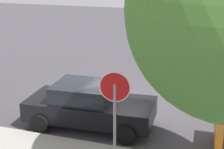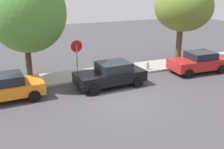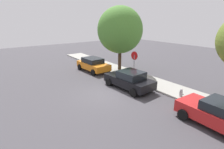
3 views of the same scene
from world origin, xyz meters
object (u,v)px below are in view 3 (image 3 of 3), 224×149
at_px(parked_car_black, 129,80).
at_px(stop_sign, 134,60).
at_px(street_tree_near_corner, 120,30).
at_px(fire_hydrant, 181,93).
at_px(parked_car_orange, 93,64).
at_px(parked_car_red, 219,114).

bearing_deg(parked_car_black, stop_sign, 128.51).
distance_m(stop_sign, parked_car_black, 2.72).
height_order(stop_sign, street_tree_near_corner, street_tree_near_corner).
relative_size(parked_car_black, street_tree_near_corner, 0.64).
bearing_deg(fire_hydrant, parked_car_black, -154.17).
height_order(parked_car_black, parked_car_orange, parked_car_black).
height_order(parked_car_orange, fire_hydrant, parked_car_orange).
xyz_separation_m(parked_car_orange, parked_car_red, (13.00, -0.07, -0.01)).
bearing_deg(parked_car_orange, street_tree_near_corner, 50.09).
bearing_deg(parked_car_black, fire_hydrant, 25.83).
bearing_deg(parked_car_red, stop_sign, 167.91).
bearing_deg(fire_hydrant, stop_sign, 177.81).
xyz_separation_m(stop_sign, fire_hydrant, (5.16, -0.20, -1.49)).
xyz_separation_m(parked_car_black, fire_hydrant, (3.61, 1.75, -0.39)).
relative_size(parked_car_red, street_tree_near_corner, 0.61).
xyz_separation_m(stop_sign, parked_car_orange, (-4.63, -1.72, -1.10)).
bearing_deg(street_tree_near_corner, fire_hydrant, -4.96).
distance_m(parked_car_black, parked_car_orange, 6.18).
bearing_deg(street_tree_near_corner, parked_car_black, -29.42).
relative_size(parked_car_black, parked_car_orange, 1.04).
distance_m(parked_car_black, parked_car_red, 6.82).
xyz_separation_m(street_tree_near_corner, fire_hydrant, (7.94, -0.69, -4.03)).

